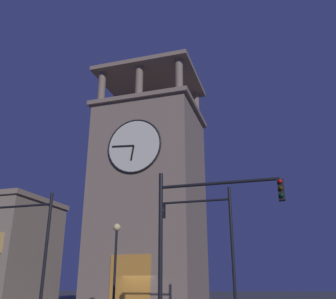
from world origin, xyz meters
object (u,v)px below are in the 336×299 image
object	(u,v)px
clocktower	(149,198)
traffic_signal_far	(200,222)
traffic_signal_near	(24,236)
traffic_signal_mid	(210,233)
street_lamp	(116,252)

from	to	relation	value
clocktower	traffic_signal_far	xyz separation A→B (m)	(-8.24, 17.14, -5.15)
traffic_signal_far	traffic_signal_near	bearing A→B (deg)	-16.48
clocktower	traffic_signal_near	bearing A→B (deg)	83.58
clocktower	traffic_signal_far	size ratio (longest dim) A/B	3.87
traffic_signal_mid	traffic_signal_far	xyz separation A→B (m)	(-0.75, 5.77, -0.35)
traffic_signal_far	traffic_signal_mid	bearing A→B (deg)	-82.58
clocktower	traffic_signal_far	bearing A→B (deg)	115.67
clocktower	street_lamp	size ratio (longest dim) A/B	4.44
clocktower	street_lamp	xyz separation A→B (m)	(-1.86, 10.51, -5.51)
traffic_signal_near	street_lamp	xyz separation A→B (m)	(-3.46, -3.72, -0.57)
traffic_signal_far	street_lamp	size ratio (longest dim) A/B	1.15
clocktower	street_lamp	bearing A→B (deg)	100.04
clocktower	traffic_signal_mid	xyz separation A→B (m)	(-7.49, 11.37, -4.80)
traffic_signal_near	traffic_signal_far	world-z (taller)	traffic_signal_near
clocktower	traffic_signal_mid	bearing A→B (deg)	123.36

